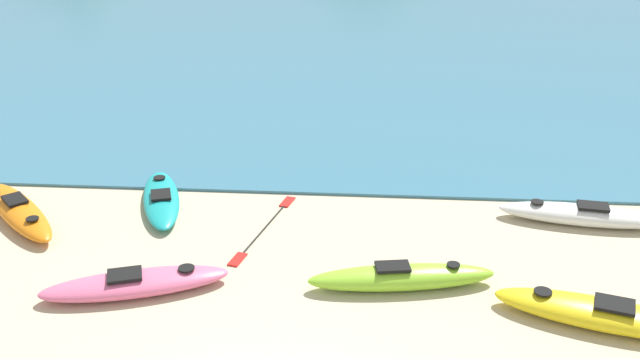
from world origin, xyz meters
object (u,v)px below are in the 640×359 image
(kayak_on_sand_7, at_px, (161,199))
(kayak_on_sand_3, at_px, (135,283))
(kayak_on_sand_1, at_px, (583,215))
(kayak_on_sand_2, at_px, (601,314))
(kayak_on_sand_0, at_px, (402,277))
(kayak_on_sand_4, at_px, (19,211))
(loose_paddle, at_px, (264,229))

(kayak_on_sand_7, bearing_deg, kayak_on_sand_3, -82.15)
(kayak_on_sand_1, bearing_deg, kayak_on_sand_2, -99.22)
(kayak_on_sand_3, bearing_deg, kayak_on_sand_2, -2.83)
(kayak_on_sand_0, xyz_separation_m, kayak_on_sand_2, (2.86, -0.79, -0.00))
(kayak_on_sand_1, height_order, kayak_on_sand_4, kayak_on_sand_1)
(kayak_on_sand_2, relative_size, kayak_on_sand_7, 1.16)
(loose_paddle, bearing_deg, kayak_on_sand_7, 158.27)
(kayak_on_sand_3, bearing_deg, kayak_on_sand_1, 20.98)
(kayak_on_sand_4, distance_m, loose_paddle, 4.60)
(kayak_on_sand_0, bearing_deg, kayak_on_sand_3, -173.79)
(kayak_on_sand_2, height_order, kayak_on_sand_4, kayak_on_sand_2)
(kayak_on_sand_3, relative_size, kayak_on_sand_4, 1.13)
(kayak_on_sand_3, height_order, kayak_on_sand_4, kayak_on_sand_4)
(kayak_on_sand_0, relative_size, loose_paddle, 1.10)
(kayak_on_sand_7, height_order, loose_paddle, kayak_on_sand_7)
(kayak_on_sand_2, distance_m, loose_paddle, 5.87)
(kayak_on_sand_1, relative_size, kayak_on_sand_4, 1.18)
(loose_paddle, bearing_deg, kayak_on_sand_2, -25.83)
(kayak_on_sand_0, height_order, kayak_on_sand_3, kayak_on_sand_0)
(kayak_on_sand_2, relative_size, kayak_on_sand_3, 1.06)
(kayak_on_sand_2, height_order, kayak_on_sand_3, kayak_on_sand_2)
(kayak_on_sand_3, xyz_separation_m, kayak_on_sand_7, (-0.42, 3.06, -0.02))
(kayak_on_sand_1, distance_m, loose_paddle, 5.84)
(kayak_on_sand_1, relative_size, loose_paddle, 1.13)
(kayak_on_sand_0, relative_size, kayak_on_sand_2, 0.96)
(kayak_on_sand_2, xyz_separation_m, kayak_on_sand_4, (-9.87, 2.63, -0.01))
(kayak_on_sand_2, height_order, loose_paddle, kayak_on_sand_2)
(kayak_on_sand_2, bearing_deg, kayak_on_sand_1, 80.78)
(kayak_on_sand_4, height_order, loose_paddle, kayak_on_sand_4)
(kayak_on_sand_1, height_order, kayak_on_sand_3, kayak_on_sand_1)
(kayak_on_sand_1, relative_size, kayak_on_sand_7, 1.14)
(kayak_on_sand_1, distance_m, kayak_on_sand_3, 8.03)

